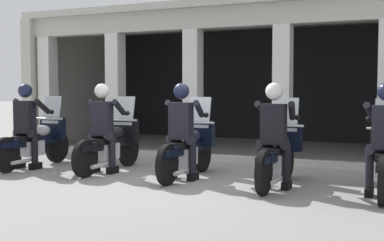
% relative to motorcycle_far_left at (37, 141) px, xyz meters
% --- Properties ---
extents(ground_plane, '(80.00, 80.00, 0.00)m').
position_rel_motorcycle_far_left_xyz_m(ground_plane, '(3.13, 2.75, -0.50)').
color(ground_plane, gray).
extents(station_building, '(11.16, 4.81, 3.39)m').
position_rel_motorcycle_far_left_xyz_m(station_building, '(3.11, 5.04, 1.66)').
color(station_building, black).
rests_on(station_building, ground).
extents(kerb_strip, '(10.66, 0.24, 0.12)m').
position_rel_motorcycle_far_left_xyz_m(kerb_strip, '(3.11, 2.13, -0.44)').
color(kerb_strip, '#B7B5AD').
rests_on(kerb_strip, ground).
extents(motorcycle_far_left, '(0.62, 2.04, 1.35)m').
position_rel_motorcycle_far_left_xyz_m(motorcycle_far_left, '(0.00, 0.00, 0.00)').
color(motorcycle_far_left, black).
rests_on(motorcycle_far_left, ground).
extents(police_officer_far_left, '(0.63, 0.61, 1.58)m').
position_rel_motorcycle_far_left_xyz_m(police_officer_far_left, '(-0.00, -0.28, 0.44)').
color(police_officer_far_left, black).
rests_on(police_officer_far_left, ground).
extents(motorcycle_left, '(0.62, 2.04, 1.35)m').
position_rel_motorcycle_far_left_xyz_m(motorcycle_left, '(1.56, 0.19, 0.00)').
color(motorcycle_left, black).
rests_on(motorcycle_left, ground).
extents(police_officer_left, '(0.63, 0.61, 1.58)m').
position_rel_motorcycle_far_left_xyz_m(police_officer_left, '(1.56, -0.09, 0.44)').
color(police_officer_left, black).
rests_on(police_officer_left, ground).
extents(motorcycle_center, '(0.62, 2.04, 1.35)m').
position_rel_motorcycle_far_left_xyz_m(motorcycle_center, '(3.13, 0.16, 0.00)').
color(motorcycle_center, black).
rests_on(motorcycle_center, ground).
extents(police_officer_center, '(0.63, 0.61, 1.58)m').
position_rel_motorcycle_far_left_xyz_m(police_officer_center, '(3.13, -0.13, 0.44)').
color(police_officer_center, black).
rests_on(police_officer_center, ground).
extents(motorcycle_right, '(0.62, 2.04, 1.35)m').
position_rel_motorcycle_far_left_xyz_m(motorcycle_right, '(4.69, 0.07, 0.00)').
color(motorcycle_right, black).
rests_on(motorcycle_right, ground).
extents(police_officer_right, '(0.63, 0.61, 1.58)m').
position_rel_motorcycle_far_left_xyz_m(police_officer_right, '(4.69, -0.21, 0.44)').
color(police_officer_right, black).
rests_on(police_officer_right, ground).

